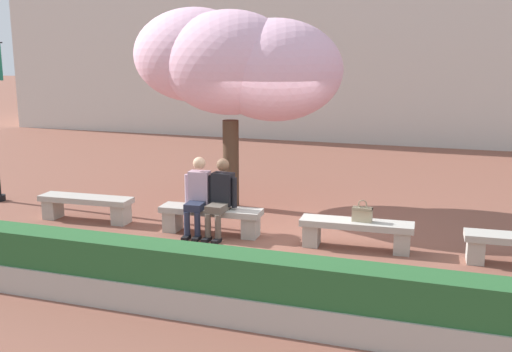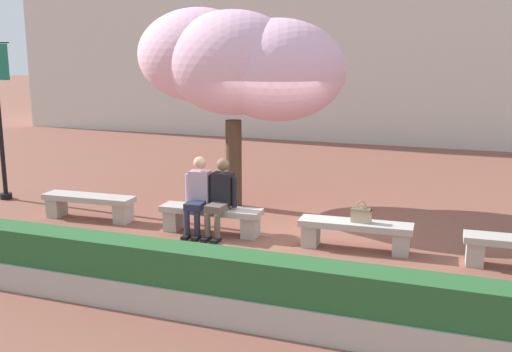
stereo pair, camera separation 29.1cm
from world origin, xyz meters
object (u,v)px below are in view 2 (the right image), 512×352
at_px(stone_bench_center, 355,231).
at_px(cherry_tree_main, 239,64).
at_px(person_seated_right, 221,195).
at_px(person_seated_left, 198,193).
at_px(handbag, 361,214).
at_px(stone_bench_near_west, 211,216).
at_px(stone_bench_west_end, 89,203).

height_order(stone_bench_center, cherry_tree_main, cherry_tree_main).
bearing_deg(person_seated_right, person_seated_left, 179.98).
height_order(person_seated_right, handbag, person_seated_right).
bearing_deg(stone_bench_near_west, stone_bench_west_end, 180.00).
distance_m(person_seated_left, handbag, 2.72).
bearing_deg(stone_bench_center, stone_bench_near_west, -180.00).
bearing_deg(person_seated_left, cherry_tree_main, 91.63).
distance_m(stone_bench_near_west, handbag, 2.53).
bearing_deg(handbag, person_seated_right, -178.57).
height_order(stone_bench_west_end, cherry_tree_main, cherry_tree_main).
xyz_separation_m(person_seated_left, person_seated_right, (0.41, -0.00, 0.00)).
bearing_deg(cherry_tree_main, stone_bench_center, -35.54).
distance_m(stone_bench_near_west, person_seated_right, 0.45).
relative_size(stone_bench_west_end, stone_bench_near_west, 1.00).
xyz_separation_m(stone_bench_center, person_seated_right, (-2.23, -0.05, 0.40)).
bearing_deg(stone_bench_west_end, handbag, 0.05).
relative_size(person_seated_right, cherry_tree_main, 0.31).
bearing_deg(cherry_tree_main, stone_bench_near_west, -82.32).
height_order(stone_bench_center, handbag, handbag).
xyz_separation_m(stone_bench_west_end, person_seated_left, (2.23, -0.05, 0.40)).
bearing_deg(person_seated_right, stone_bench_center, 1.37).
bearing_deg(person_seated_left, stone_bench_near_west, 14.70).
height_order(stone_bench_west_end, stone_bench_near_west, same).
bearing_deg(person_seated_right, handbag, 1.43).
bearing_deg(stone_bench_west_end, stone_bench_near_west, -0.00).
height_order(stone_bench_center, person_seated_right, person_seated_right).
bearing_deg(cherry_tree_main, handbag, -34.68).
bearing_deg(stone_bench_near_west, cherry_tree_main, 97.68).
distance_m(person_seated_right, cherry_tree_main, 2.90).
distance_m(stone_bench_near_west, stone_bench_center, 2.43).
height_order(person_seated_left, person_seated_right, same).
height_order(stone_bench_near_west, handbag, handbag).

